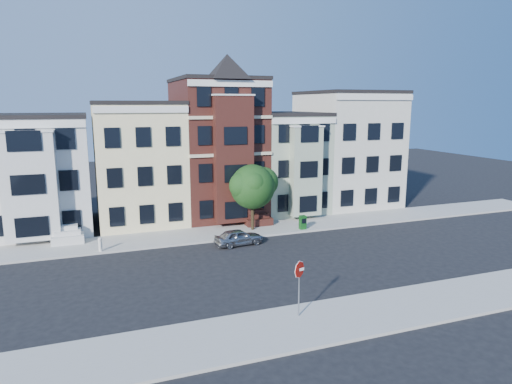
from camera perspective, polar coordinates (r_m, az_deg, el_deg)
name	(u,v)px	position (r m, az deg, el deg)	size (l,w,h in m)	color
ground	(279,264)	(29.45, 2.92, -9.03)	(120.00, 120.00, 0.00)	black
far_sidewalk	(240,231)	(36.55, -2.02, -4.90)	(60.00, 4.00, 0.15)	#9E9B93
near_sidewalk	(345,318)	(22.86, 11.09, -15.15)	(60.00, 4.00, 0.15)	#9E9B93
house_white	(36,175)	(40.51, -25.78, 1.98)	(8.00, 9.00, 9.00)	silver
house_yellow	(138,164)	(40.43, -14.49, 3.42)	(7.00, 9.00, 10.00)	#F6E5AA
house_brown	(217,149)	(41.59, -4.89, 5.32)	(7.00, 9.00, 12.00)	#391813
house_green	(283,163)	(43.92, 3.36, 3.67)	(6.00, 9.00, 9.00)	#99A68D
house_cream	(347,150)	(47.03, 11.25, 5.19)	(8.00, 9.00, 11.00)	beige
street_tree	(253,190)	(35.96, -0.43, 0.28)	(5.58, 5.58, 6.49)	#1F4A18
parked_car	(239,237)	(33.10, -2.20, -5.66)	(1.41, 3.50, 1.19)	#94959C
newspaper_box	(303,222)	(36.89, 5.85, -3.79)	(0.50, 0.44, 1.10)	#125119
fire_hydrant	(100,246)	(33.12, -18.89, -6.37)	(0.27, 0.27, 0.76)	silver
stop_sign	(299,285)	(21.93, 5.40, -11.50)	(0.85, 0.12, 3.10)	#AB0800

